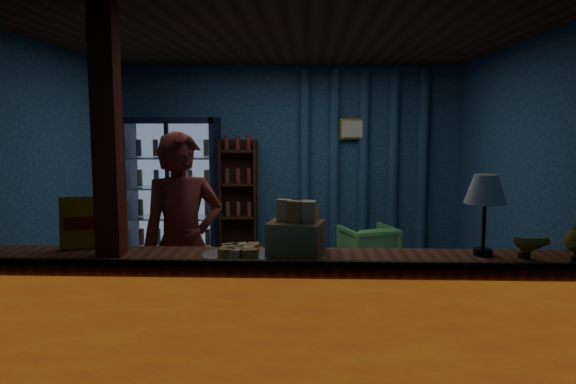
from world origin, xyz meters
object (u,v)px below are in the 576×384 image
at_px(green_chair, 368,248).
at_px(table_lamp, 485,192).
at_px(shopkeeper, 183,245).
at_px(pastry_tray, 239,254).

distance_m(green_chair, table_lamp, 3.35).
bearing_deg(green_chair, shopkeeper, 36.25).
bearing_deg(shopkeeper, pastry_tray, -77.52).
bearing_deg(shopkeeper, table_lamp, -39.41).
bearing_deg(table_lamp, green_chair, 97.83).
relative_size(green_chair, pastry_tray, 1.32).
bearing_deg(green_chair, pastry_tray, 49.82).
relative_size(shopkeeper, table_lamp, 3.26).
bearing_deg(pastry_tray, table_lamp, 4.75).
height_order(green_chair, table_lamp, table_lamp).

